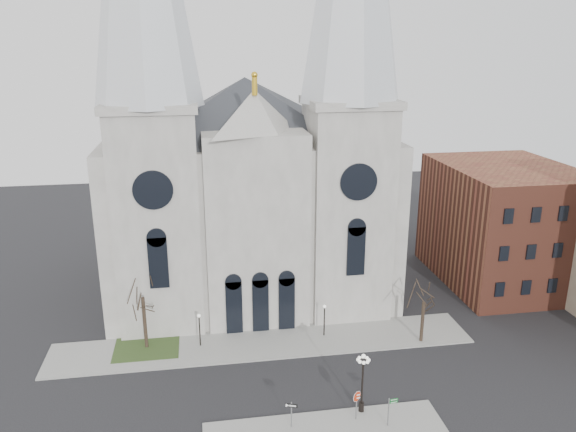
{
  "coord_description": "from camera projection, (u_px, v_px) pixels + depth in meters",
  "views": [
    {
      "loc": [
        -5.31,
        -36.35,
        27.68
      ],
      "look_at": [
        1.86,
        8.0,
        13.68
      ],
      "focal_mm": 35.0,
      "sensor_mm": 36.0,
      "label": 1
    }
  ],
  "objects": [
    {
      "name": "cathedral",
      "position": [
        248.0,
        132.0,
        59.35
      ],
      "size": [
        33.0,
        26.66,
        54.0
      ],
      "color": "gray",
      "rests_on": "ground"
    },
    {
      "name": "ground",
      "position": [
        281.0,
        416.0,
        43.3
      ],
      "size": [
        160.0,
        160.0,
        0.0
      ],
      "primitive_type": "plane",
      "color": "black",
      "rests_on": "ground"
    },
    {
      "name": "ped_lamp_right",
      "position": [
        324.0,
        315.0,
        54.36
      ],
      "size": [
        0.32,
        0.32,
        3.26
      ],
      "color": "black",
      "rests_on": "sidewalk_far"
    },
    {
      "name": "bg_building_brick",
      "position": [
        503.0,
        224.0,
        66.53
      ],
      "size": [
        14.0,
        18.0,
        14.0
      ],
      "primitive_type": "cube",
      "color": "brown",
      "rests_on": "ground"
    },
    {
      "name": "globe_lamp",
      "position": [
        363.0,
        376.0,
        42.81
      ],
      "size": [
        1.3,
        1.3,
        5.02
      ],
      "rotation": [
        0.0,
        0.0,
        -0.23
      ],
      "color": "black",
      "rests_on": "sidewalk_near"
    },
    {
      "name": "stop_sign",
      "position": [
        357.0,
        399.0,
        42.27
      ],
      "size": [
        0.87,
        0.22,
        2.46
      ],
      "rotation": [
        0.0,
        0.0,
        0.22
      ],
      "color": "slate",
      "rests_on": "sidewalk_near"
    },
    {
      "name": "grass_patch",
      "position": [
        147.0,
        347.0,
        52.91
      ],
      "size": [
        6.0,
        5.0,
        0.18
      ],
      "primitive_type": "cube",
      "color": "#2A421C",
      "rests_on": "ground"
    },
    {
      "name": "tree_right",
      "position": [
        424.0,
        300.0,
        52.74
      ],
      "size": [
        3.2,
        3.2,
        6.0
      ],
      "color": "black",
      "rests_on": "ground"
    },
    {
      "name": "ped_lamp_left",
      "position": [
        199.0,
        325.0,
        52.54
      ],
      "size": [
        0.32,
        0.32,
        3.26
      ],
      "color": "black",
      "rests_on": "sidewalk_far"
    },
    {
      "name": "street_name_sign",
      "position": [
        390.0,
        409.0,
        41.7
      ],
      "size": [
        0.75,
        0.15,
        2.35
      ],
      "rotation": [
        0.0,
        0.0,
        0.13
      ],
      "color": "slate",
      "rests_on": "sidewalk_near"
    },
    {
      "name": "tree_left",
      "position": [
        142.0,
        294.0,
        51.28
      ],
      "size": [
        3.2,
        3.2,
        7.5
      ],
      "color": "black",
      "rests_on": "ground"
    },
    {
      "name": "sidewalk_far",
      "position": [
        264.0,
        343.0,
        53.65
      ],
      "size": [
        40.0,
        6.0,
        0.14
      ],
      "primitive_type": "cube",
      "color": "gray",
      "rests_on": "ground"
    },
    {
      "name": "one_way_sign",
      "position": [
        291.0,
        410.0,
        41.52
      ],
      "size": [
        0.89,
        0.34,
        2.12
      ],
      "rotation": [
        0.0,
        0.0,
        -0.33
      ],
      "color": "slate",
      "rests_on": "sidewalk_near"
    }
  ]
}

